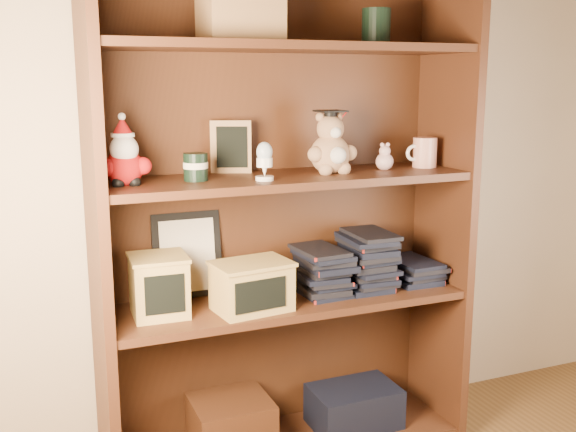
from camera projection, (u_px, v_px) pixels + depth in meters
name	position (u px, v px, depth m)	size (l,w,h in m)	color
bookcase	(281.00, 226.00, 2.17)	(1.20, 0.35, 1.60)	#462514
shelf_lower	(288.00, 301.00, 2.18)	(1.14, 0.33, 0.02)	#462514
shelf_upper	(288.00, 179.00, 2.10)	(1.14, 0.33, 0.02)	#462514
santa_plush	(124.00, 158.00, 1.89)	(0.15, 0.11, 0.21)	#A50F0F
teachers_tin	(196.00, 167.00, 1.98)	(0.07, 0.07, 0.08)	black
chalkboard_plaque	(231.00, 148.00, 2.13)	(0.13, 0.09, 0.17)	#9E7547
egg_cup	(265.00, 160.00, 1.97)	(0.05, 0.05, 0.11)	white
grad_teddy_bear	(331.00, 149.00, 2.13)	(0.17, 0.14, 0.20)	tan
pink_figurine	(385.00, 159.00, 2.22)	(0.06, 0.06, 0.09)	#D0A4A1
teacher_mug	(424.00, 152.00, 2.27)	(0.11, 0.08, 0.10)	silver
certificate_frame	(187.00, 255.00, 2.16)	(0.22, 0.06, 0.28)	black
treats_box	(159.00, 285.00, 2.00)	(0.17, 0.17, 0.18)	tan
pencils_box	(252.00, 286.00, 2.04)	(0.25, 0.19, 0.15)	tan
book_stack_left	(322.00, 270.00, 2.20)	(0.14, 0.20, 0.16)	black
book_stack_mid	(366.00, 260.00, 2.26)	(0.14, 0.20, 0.19)	black
book_stack_right	(415.00, 270.00, 2.35)	(0.14, 0.20, 0.08)	black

